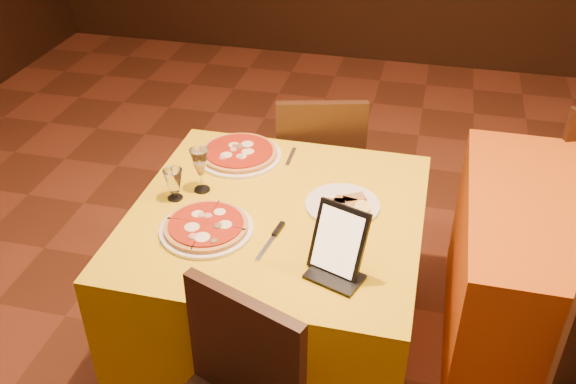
% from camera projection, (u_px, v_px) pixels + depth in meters
% --- Properties ---
extents(floor, '(6.00, 7.00, 0.01)m').
position_uv_depth(floor, '(297.00, 360.00, 2.81)').
color(floor, '#5E2D19').
rests_on(floor, ground).
extents(main_table, '(1.10, 1.10, 0.75)m').
position_uv_depth(main_table, '(277.00, 285.00, 2.65)').
color(main_table, '#E1B90E').
rests_on(main_table, floor).
extents(chair_main_far, '(0.56, 0.56, 0.91)m').
position_uv_depth(chair_main_far, '(317.00, 167.00, 3.28)').
color(chair_main_far, black).
rests_on(chair_main_far, floor).
extents(chair_side_far, '(0.48, 0.48, 0.91)m').
position_uv_depth(chair_side_far, '(572.00, 171.00, 3.25)').
color(chair_side_far, black).
rests_on(chair_side_far, floor).
extents(pizza_near, '(0.34, 0.34, 0.03)m').
position_uv_depth(pizza_near, '(206.00, 228.00, 2.33)').
color(pizza_near, white).
rests_on(pizza_near, main_table).
extents(pizza_far, '(0.37, 0.37, 0.03)m').
position_uv_depth(pizza_far, '(239.00, 154.00, 2.77)').
color(pizza_far, white).
rests_on(pizza_far, main_table).
extents(cutlet_dish, '(0.29, 0.29, 0.03)m').
position_uv_depth(cutlet_dish, '(342.00, 204.00, 2.46)').
color(cutlet_dish, white).
rests_on(cutlet_dish, main_table).
extents(wine_glass, '(0.08, 0.08, 0.19)m').
position_uv_depth(wine_glass, '(200.00, 170.00, 2.51)').
color(wine_glass, '#D7C37A').
rests_on(wine_glass, main_table).
extents(water_glass, '(0.07, 0.07, 0.13)m').
position_uv_depth(water_glass, '(174.00, 184.00, 2.48)').
color(water_glass, white).
rests_on(water_glass, main_table).
extents(tablet, '(0.21, 0.16, 0.23)m').
position_uv_depth(tablet, '(339.00, 240.00, 2.10)').
color(tablet, black).
rests_on(tablet, main_table).
extents(knife, '(0.05, 0.20, 0.01)m').
position_uv_depth(knife, '(269.00, 244.00, 2.28)').
color(knife, silver).
rests_on(knife, main_table).
extents(fork_near, '(0.05, 0.15, 0.01)m').
position_uv_depth(fork_near, '(166.00, 233.00, 2.33)').
color(fork_near, '#A7A7AE').
rests_on(fork_near, main_table).
extents(fork_far, '(0.02, 0.15, 0.01)m').
position_uv_depth(fork_far, '(291.00, 157.00, 2.78)').
color(fork_far, silver).
rests_on(fork_far, main_table).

